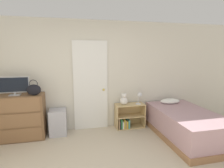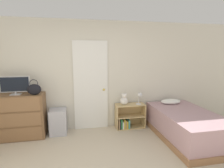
{
  "view_description": "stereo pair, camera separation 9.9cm",
  "coord_description": "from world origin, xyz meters",
  "px_view_note": "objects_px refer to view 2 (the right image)",
  "views": [
    {
      "loc": [
        -0.26,
        -1.82,
        1.79
      ],
      "look_at": [
        0.59,
        2.0,
        1.11
      ],
      "focal_mm": 28.0,
      "sensor_mm": 36.0,
      "label": 1
    },
    {
      "loc": [
        -0.17,
        -1.84,
        1.79
      ],
      "look_at": [
        0.59,
        2.0,
        1.11
      ],
      "focal_mm": 28.0,
      "sensor_mm": 36.0,
      "label": 2
    }
  ],
  "objects_px": {
    "handbag": "(34,89)",
    "storage_bin": "(58,122)",
    "teddy_bear": "(124,100)",
    "bookshelf": "(128,118)",
    "bed": "(186,125)",
    "desk_lamp": "(140,96)",
    "dresser": "(19,116)",
    "tv": "(15,85)"
  },
  "relations": [
    {
      "from": "dresser",
      "to": "handbag",
      "type": "relative_size",
      "value": 3.33
    },
    {
      "from": "tv",
      "to": "bed",
      "type": "relative_size",
      "value": 0.31
    },
    {
      "from": "dresser",
      "to": "bed",
      "type": "distance_m",
      "value": 3.57
    },
    {
      "from": "tv",
      "to": "bookshelf",
      "type": "bearing_deg",
      "value": 1.92
    },
    {
      "from": "storage_bin",
      "to": "bed",
      "type": "bearing_deg",
      "value": -15.31
    },
    {
      "from": "handbag",
      "to": "desk_lamp",
      "type": "height_order",
      "value": "handbag"
    },
    {
      "from": "handbag",
      "to": "bed",
      "type": "height_order",
      "value": "handbag"
    },
    {
      "from": "bookshelf",
      "to": "handbag",
      "type": "bearing_deg",
      "value": -174.99
    },
    {
      "from": "tv",
      "to": "desk_lamp",
      "type": "xyz_separation_m",
      "value": [
        2.71,
        0.03,
        -0.37
      ]
    },
    {
      "from": "handbag",
      "to": "storage_bin",
      "type": "distance_m",
      "value": 0.91
    },
    {
      "from": "tv",
      "to": "dresser",
      "type": "bearing_deg",
      "value": 69.67
    },
    {
      "from": "dresser",
      "to": "storage_bin",
      "type": "xyz_separation_m",
      "value": [
        0.8,
        0.04,
        -0.19
      ]
    },
    {
      "from": "bookshelf",
      "to": "bed",
      "type": "xyz_separation_m",
      "value": [
        1.07,
        -0.76,
        0.05
      ]
    },
    {
      "from": "teddy_bear",
      "to": "desk_lamp",
      "type": "xyz_separation_m",
      "value": [
        0.37,
        -0.05,
        0.09
      ]
    },
    {
      "from": "tv",
      "to": "storage_bin",
      "type": "distance_m",
      "value": 1.19
    },
    {
      "from": "bookshelf",
      "to": "dresser",
      "type": "bearing_deg",
      "value": -178.46
    },
    {
      "from": "handbag",
      "to": "bed",
      "type": "distance_m",
      "value": 3.27
    },
    {
      "from": "desk_lamp",
      "to": "teddy_bear",
      "type": "bearing_deg",
      "value": 172.97
    },
    {
      "from": "handbag",
      "to": "storage_bin",
      "type": "bearing_deg",
      "value": 20.24
    },
    {
      "from": "dresser",
      "to": "teddy_bear",
      "type": "distance_m",
      "value": 2.34
    },
    {
      "from": "storage_bin",
      "to": "bed",
      "type": "distance_m",
      "value": 2.8
    },
    {
      "from": "dresser",
      "to": "handbag",
      "type": "distance_m",
      "value": 0.72
    },
    {
      "from": "storage_bin",
      "to": "desk_lamp",
      "type": "height_order",
      "value": "desk_lamp"
    },
    {
      "from": "storage_bin",
      "to": "tv",
      "type": "bearing_deg",
      "value": -175.94
    },
    {
      "from": "dresser",
      "to": "desk_lamp",
      "type": "bearing_deg",
      "value": 0.31
    },
    {
      "from": "handbag",
      "to": "storage_bin",
      "type": "xyz_separation_m",
      "value": [
        0.42,
        0.16,
        -0.79
      ]
    },
    {
      "from": "dresser",
      "to": "desk_lamp",
      "type": "xyz_separation_m",
      "value": [
        2.71,
        0.01,
        0.31
      ]
    },
    {
      "from": "desk_lamp",
      "to": "handbag",
      "type": "bearing_deg",
      "value": -176.83
    },
    {
      "from": "teddy_bear",
      "to": "bed",
      "type": "bearing_deg",
      "value": -33.02
    },
    {
      "from": "tv",
      "to": "bed",
      "type": "bearing_deg",
      "value": -11.0
    },
    {
      "from": "tv",
      "to": "teddy_bear",
      "type": "distance_m",
      "value": 2.38
    },
    {
      "from": "storage_bin",
      "to": "bed",
      "type": "height_order",
      "value": "bed"
    },
    {
      "from": "dresser",
      "to": "bed",
      "type": "bearing_deg",
      "value": -11.27
    },
    {
      "from": "dresser",
      "to": "bed",
      "type": "relative_size",
      "value": 0.58
    },
    {
      "from": "bed",
      "to": "handbag",
      "type": "bearing_deg",
      "value": 169.41
    },
    {
      "from": "handbag",
      "to": "bookshelf",
      "type": "relative_size",
      "value": 0.45
    },
    {
      "from": "tv",
      "to": "teddy_bear",
      "type": "relative_size",
      "value": 2.04
    },
    {
      "from": "teddy_bear",
      "to": "bookshelf",
      "type": "bearing_deg",
      "value": 2.52
    },
    {
      "from": "tv",
      "to": "storage_bin",
      "type": "height_order",
      "value": "tv"
    },
    {
      "from": "bookshelf",
      "to": "desk_lamp",
      "type": "bearing_deg",
      "value": -10.36
    },
    {
      "from": "handbag",
      "to": "desk_lamp",
      "type": "distance_m",
      "value": 2.35
    },
    {
      "from": "teddy_bear",
      "to": "dresser",
      "type": "bearing_deg",
      "value": -178.5
    }
  ]
}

